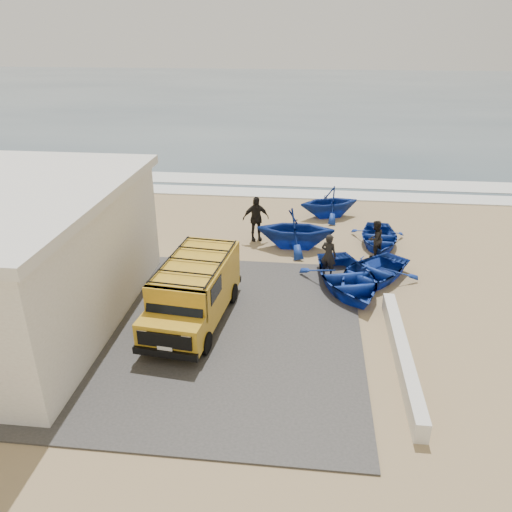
{
  "coord_description": "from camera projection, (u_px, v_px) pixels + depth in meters",
  "views": [
    {
      "loc": [
        2.24,
        -14.75,
        8.55
      ],
      "look_at": [
        0.48,
        1.04,
        1.2
      ],
      "focal_mm": 35.0,
      "sensor_mm": 36.0,
      "label": 1
    }
  ],
  "objects": [
    {
      "name": "boat_mid_right",
      "position": [
        379.0,
        238.0,
        21.26
      ],
      "size": [
        2.51,
        3.38,
        0.67
      ],
      "primitive_type": "imported",
      "rotation": [
        0.0,
        0.0,
        -0.06
      ],
      "color": "#14359E",
      "rests_on": "ground"
    },
    {
      "name": "van",
      "position": [
        194.0,
        290.0,
        15.49
      ],
      "size": [
        2.34,
        4.91,
        2.03
      ],
      "rotation": [
        0.0,
        0.0,
        -0.11
      ],
      "color": "gold",
      "rests_on": "ground"
    },
    {
      "name": "slab",
      "position": [
        166.0,
        327.0,
        15.51
      ],
      "size": [
        12.0,
        10.0,
        0.05
      ],
      "primitive_type": "cube",
      "color": "#413F3C",
      "rests_on": "ground"
    },
    {
      "name": "fisherman_front",
      "position": [
        329.0,
        255.0,
        18.45
      ],
      "size": [
        0.72,
        0.62,
        1.66
      ],
      "primitive_type": "imported",
      "rotation": [
        0.0,
        0.0,
        2.69
      ],
      "color": "black",
      "rests_on": "ground"
    },
    {
      "name": "parapet",
      "position": [
        402.0,
        355.0,
        13.79
      ],
      "size": [
        0.35,
        6.0,
        0.55
      ],
      "primitive_type": "cube",
      "color": "silver",
      "rests_on": "ground"
    },
    {
      "name": "surf_line",
      "position": [
        269.0,
        193.0,
        27.93
      ],
      "size": [
        180.0,
        1.6,
        0.06
      ],
      "primitive_type": "cube",
      "color": "white",
      "rests_on": "ground"
    },
    {
      "name": "fisherman_back",
      "position": [
        256.0,
        219.0,
        21.5
      ],
      "size": [
        1.25,
        0.84,
        1.97
      ],
      "primitive_type": "imported",
      "rotation": [
        0.0,
        0.0,
        0.34
      ],
      "color": "black",
      "rests_on": "ground"
    },
    {
      "name": "boat_near_right",
      "position": [
        371.0,
        272.0,
        18.2
      ],
      "size": [
        4.29,
        4.41,
        0.75
      ],
      "primitive_type": "imported",
      "rotation": [
        0.0,
        0.0,
        -0.7
      ],
      "color": "#14359E",
      "rests_on": "ground"
    },
    {
      "name": "boat_far_left",
      "position": [
        329.0,
        202.0,
        24.23
      ],
      "size": [
        3.6,
        3.36,
        1.53
      ],
      "primitive_type": "imported",
      "rotation": [
        0.0,
        0.0,
        -1.21
      ],
      "color": "#14359E",
      "rests_on": "ground"
    },
    {
      "name": "ocean",
      "position": [
        297.0,
        95.0,
        67.62
      ],
      "size": [
        180.0,
        88.0,
        0.01
      ],
      "primitive_type": "cube",
      "color": "#385166",
      "rests_on": "ground"
    },
    {
      "name": "surf_wash",
      "position": [
        273.0,
        181.0,
        30.19
      ],
      "size": [
        180.0,
        2.2,
        0.04
      ],
      "primitive_type": "cube",
      "color": "white",
      "rests_on": "ground"
    },
    {
      "name": "fisherman_middle",
      "position": [
        375.0,
        239.0,
        20.04
      ],
      "size": [
        0.93,
        0.94,
        1.53
      ],
      "primitive_type": "imported",
      "rotation": [
        0.0,
        0.0,
        -2.34
      ],
      "color": "black",
      "rests_on": "ground"
    },
    {
      "name": "ground",
      "position": [
        239.0,
        300.0,
        17.12
      ],
      "size": [
        160.0,
        160.0,
        0.0
      ],
      "primitive_type": "plane",
      "color": "tan"
    },
    {
      "name": "boat_near_left",
      "position": [
        347.0,
        278.0,
        17.66
      ],
      "size": [
        3.83,
        4.62,
        0.83
      ],
      "primitive_type": "imported",
      "rotation": [
        0.0,
        0.0,
        0.27
      ],
      "color": "#14359E",
      "rests_on": "ground"
    },
    {
      "name": "boat_mid_left",
      "position": [
        296.0,
        229.0,
        20.8
      ],
      "size": [
        3.25,
        2.8,
        1.71
      ],
      "primitive_type": "imported",
      "rotation": [
        0.0,
        0.0,
        1.57
      ],
      "color": "#14359E",
      "rests_on": "ground"
    }
  ]
}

